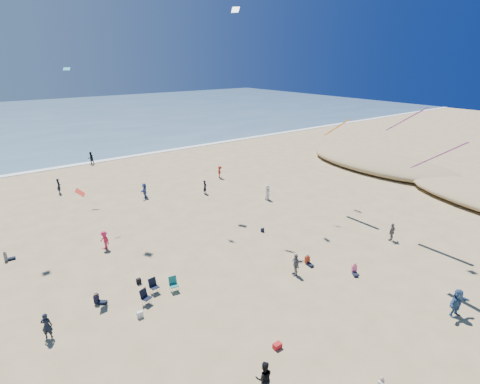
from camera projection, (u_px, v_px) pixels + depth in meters
ground at (303, 356)px, 19.25m from camera, size 220.00×220.00×0.00m
ocean at (17, 121)px, 90.53m from camera, size 220.00×100.00×0.06m
surf_line at (72, 166)px, 53.00m from camera, size 220.00×1.20×0.08m
standing_flyers at (232, 223)px, 32.60m from camera, size 26.25×54.07×1.85m
seated_group at (219, 285)px, 24.51m from camera, size 20.46×24.67×0.84m
chair_cluster at (158, 289)px, 23.89m from camera, size 2.74×1.51×1.00m
white_tote at (140, 315)px, 22.01m from camera, size 0.35×0.20×0.40m
black_backpack at (139, 281)px, 25.32m from camera, size 0.30×0.22×0.38m
cooler at (277, 346)px, 19.69m from camera, size 0.45×0.30×0.30m
navy_bag at (262, 230)px, 32.88m from camera, size 0.28×0.18×0.34m
kites_aloft at (271, 52)px, 28.85m from camera, size 36.37×36.03×24.33m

